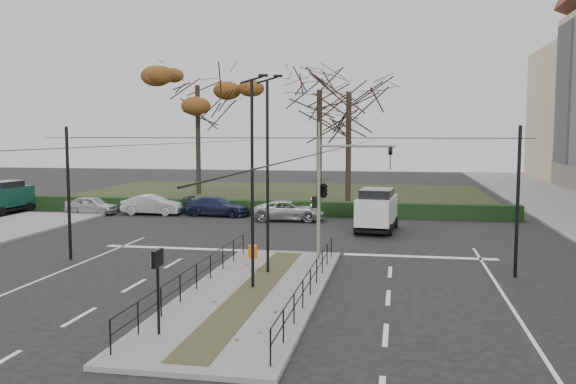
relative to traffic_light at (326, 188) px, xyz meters
name	(u,v)px	position (x,y,z in m)	size (l,w,h in m)	color
ground	(268,278)	(-1.82, -3.70, -3.29)	(140.00, 140.00, 0.00)	black
median_island	(253,293)	(-1.82, -6.20, -3.22)	(4.40, 15.00, 0.14)	slate
park	(278,195)	(-7.82, 28.30, -3.24)	(38.00, 26.00, 0.10)	#242E17
hedge	(241,207)	(-7.82, 14.90, -2.79)	(38.00, 1.00, 1.00)	black
median_railing	(252,268)	(-1.82, -6.30, -2.31)	(4.14, 13.24, 0.92)	black
catenary	(276,188)	(-1.82, -2.08, 0.13)	(20.00, 34.00, 6.00)	black
traffic_light	(326,188)	(0.00, 0.00, 0.00)	(3.72, 2.07, 5.41)	slate
litter_bin	(253,252)	(-2.68, -2.71, -2.46)	(0.38, 0.38, 0.97)	black
info_panel	(157,268)	(-3.30, -11.16, -1.29)	(0.14, 0.62, 2.37)	black
streetlamp_median_near	(253,181)	(-1.94, -5.65, 0.72)	(0.64, 0.13, 7.60)	black
streetlamp_median_far	(268,173)	(-1.91, -3.23, 0.82)	(0.65, 0.13, 7.81)	black
parked_car_first	(92,205)	(-18.15, 12.85, -2.65)	(1.52, 3.77, 1.29)	#AEB1B6
parked_car_second	(152,205)	(-13.87, 13.42, -2.60)	(1.46, 4.19, 1.38)	#AEB1B6
parked_car_third	(217,206)	(-9.20, 13.67, -2.63)	(1.85, 4.55, 1.32)	#1C2141
parked_car_fourth	(289,211)	(-3.89, 12.32, -2.64)	(2.15, 4.66, 1.30)	#AEB1B6
white_van	(377,209)	(1.93, 8.98, -2.00)	(2.48, 4.82, 2.47)	silver
green_van	(5,197)	(-24.46, 12.21, -2.08)	(2.04, 4.57, 2.31)	#0C352A
rust_tree	(197,85)	(-15.22, 27.56, 6.82)	(9.43, 9.43, 13.17)	black
bare_tree_center	(349,100)	(-0.86, 22.39, 5.04)	(8.46, 8.46, 11.79)	black
bare_tree_near	(319,98)	(-3.28, 22.81, 5.26)	(7.11, 7.11, 12.11)	black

